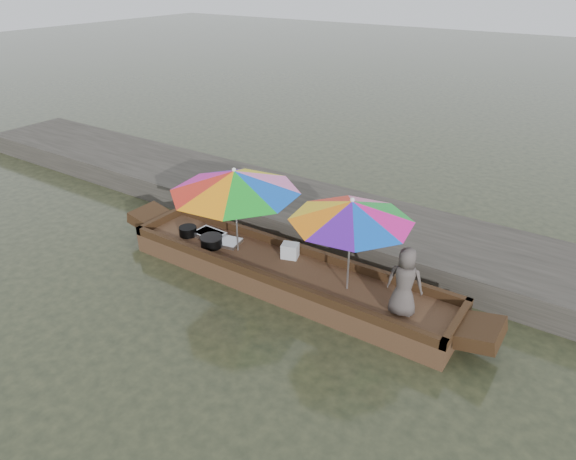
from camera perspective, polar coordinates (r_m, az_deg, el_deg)
The scene contains 11 objects.
water at distance 8.84m, azimuth -0.36°, elevation -6.01°, with size 80.00×80.00×0.00m, color black.
dock at distance 10.36m, azimuth 6.48°, elevation 0.76°, with size 22.00×2.20×0.50m, color #2D2B26.
boat_hull at distance 8.74m, azimuth -0.37°, elevation -5.06°, with size 5.92×1.20×0.35m, color #3E2B1B.
cooking_pot at distance 9.77m, azimuth -11.05°, elevation -0.12°, with size 0.32×0.32×0.17m, color black.
tray_crayfish at distance 9.66m, azimuth -8.70°, elevation -0.51°, with size 0.56×0.38×0.09m, color silver.
tray_scallop at distance 9.42m, azimuth -7.01°, elevation -1.27°, with size 0.56×0.38×0.06m, color silver.
charcoal_grill at distance 9.31m, azimuth -8.51°, elevation -1.31°, with size 0.38×0.38×0.18m, color black.
supply_bag at distance 8.85m, azimuth 0.22°, elevation -2.31°, with size 0.28×0.22×0.26m, color silver.
vendor at distance 7.46m, azimuth 12.85°, elevation -5.62°, with size 0.53×0.34×1.07m, color #4A423F.
umbrella_bow at distance 8.82m, azimuth -5.80°, elevation 2.15°, with size 2.23×2.23×1.55m, color blue, non-canonical shape.
umbrella_stern at distance 7.75m, azimuth 6.86°, elevation -1.70°, with size 1.87×1.87×1.55m, color #E5148C, non-canonical shape.
Camera 1 is at (4.15, -6.10, 4.87)m, focal length 32.00 mm.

